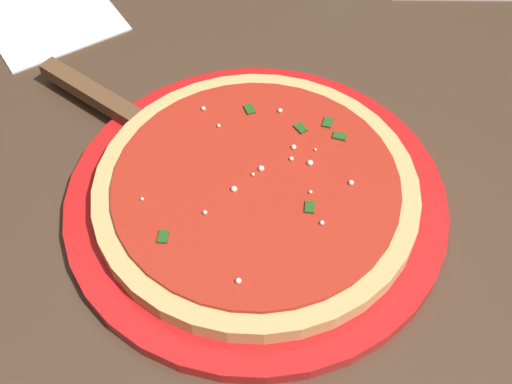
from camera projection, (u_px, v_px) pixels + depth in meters
restaurant_table at (284, 247)px, 0.78m from camera, size 0.85×0.92×0.74m
serving_plate at (256, 201)px, 0.63m from camera, size 0.34×0.34×0.01m
pizza at (256, 190)px, 0.62m from camera, size 0.28×0.28×0.02m
pizza_server at (122, 113)px, 0.68m from camera, size 0.17×0.20×0.01m
napkin_loose_left at (52, 19)px, 0.80m from camera, size 0.17×0.17×0.00m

